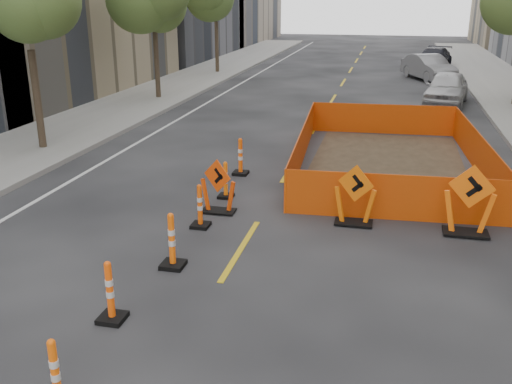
% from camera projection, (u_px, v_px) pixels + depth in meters
% --- Properties ---
extents(ground_plane, '(140.00, 140.00, 0.00)m').
position_uv_depth(ground_plane, '(169.00, 366.00, 8.07)').
color(ground_plane, black).
extents(sidewalk_left, '(4.00, 90.00, 0.15)m').
position_uv_depth(sidewalk_left, '(60.00, 134.00, 21.02)').
color(sidewalk_left, gray).
rests_on(sidewalk_left, ground).
extents(tree_l_b, '(2.80, 2.80, 5.95)m').
position_uv_depth(tree_l_b, '(26.00, 9.00, 17.59)').
color(tree_l_b, '#382B1E').
rests_on(tree_l_b, ground).
extents(tree_l_c, '(2.80, 2.80, 5.95)m').
position_uv_depth(tree_l_c, '(153.00, 4.00, 26.78)').
color(tree_l_c, '#382B1E').
rests_on(tree_l_c, ground).
extents(tree_l_d, '(2.80, 2.80, 5.95)m').
position_uv_depth(tree_l_d, '(216.00, 1.00, 35.97)').
color(tree_l_d, '#382B1E').
rests_on(tree_l_d, ground).
extents(channelizer_2, '(0.39, 0.39, 0.99)m').
position_uv_depth(channelizer_2, '(55.00, 373.00, 7.12)').
color(channelizer_2, '#FF5F0A').
rests_on(channelizer_2, ground).
extents(channelizer_3, '(0.41, 0.41, 1.05)m').
position_uv_depth(channelizer_3, '(110.00, 291.00, 9.03)').
color(channelizer_3, '#FF520A').
rests_on(channelizer_3, ground).
extents(channelizer_4, '(0.44, 0.44, 1.11)m').
position_uv_depth(channelizer_4, '(172.00, 240.00, 10.81)').
color(channelizer_4, '#FF5E0A').
rests_on(channelizer_4, ground).
extents(channelizer_5, '(0.40, 0.40, 1.01)m').
position_uv_depth(channelizer_5, '(200.00, 206.00, 12.71)').
color(channelizer_5, '#E34C09').
rests_on(channelizer_5, ground).
extents(channelizer_6, '(0.38, 0.38, 0.97)m').
position_uv_depth(channelizer_6, '(226.00, 180.00, 14.57)').
color(channelizer_6, orange).
rests_on(channelizer_6, ground).
extents(channelizer_7, '(0.43, 0.43, 1.09)m').
position_uv_depth(channelizer_7, '(240.00, 156.00, 16.44)').
color(channelizer_7, '#ED5109').
rests_on(channelizer_7, ground).
extents(chevron_sign_left, '(1.03, 0.85, 1.33)m').
position_uv_depth(chevron_sign_left, '(218.00, 186.00, 13.51)').
color(chevron_sign_left, '#DC3F09').
rests_on(chevron_sign_left, ground).
extents(chevron_sign_center, '(1.09, 0.88, 1.42)m').
position_uv_depth(chevron_sign_center, '(355.00, 195.00, 12.79)').
color(chevron_sign_center, '#E55F09').
rests_on(chevron_sign_center, ground).
extents(chevron_sign_right, '(1.20, 0.90, 1.60)m').
position_uv_depth(chevron_sign_right, '(470.00, 200.00, 12.20)').
color(chevron_sign_right, '#FF620A').
rests_on(chevron_sign_right, ground).
extents(safety_fence, '(5.72, 9.13, 1.10)m').
position_uv_depth(safety_fence, '(388.00, 149.00, 17.20)').
color(safety_fence, '#FA520D').
rests_on(safety_fence, ground).
extents(parked_car_near, '(2.54, 4.68, 1.51)m').
position_uv_depth(parked_car_near, '(447.00, 88.00, 26.97)').
color(parked_car_near, silver).
rests_on(parked_car_near, ground).
extents(parked_car_mid, '(3.36, 4.82, 1.51)m').
position_uv_depth(parked_car_mid, '(429.00, 67.00, 34.52)').
color(parked_car_mid, gray).
rests_on(parked_car_mid, ground).
extents(parked_car_far, '(3.06, 5.22, 1.42)m').
position_uv_depth(parked_car_far, '(434.00, 58.00, 39.81)').
color(parked_car_far, black).
rests_on(parked_car_far, ground).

